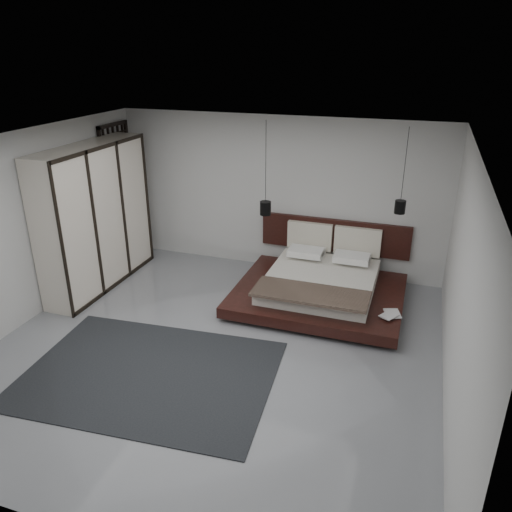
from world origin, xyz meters
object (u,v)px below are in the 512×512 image
(lattice_screen, at_px, (120,193))
(pendant_left, at_px, (265,208))
(rug, at_px, (150,374))
(bed, at_px, (321,284))
(wardrobe, at_px, (95,217))
(pendant_right, at_px, (400,207))

(lattice_screen, height_order, pendant_left, pendant_left)
(pendant_left, distance_m, rug, 3.45)
(bed, relative_size, pendant_left, 1.69)
(pendant_left, relative_size, wardrobe, 0.63)
(bed, xyz_separation_m, wardrobe, (-3.78, -0.60, 0.94))
(lattice_screen, relative_size, pendant_right, 1.97)
(pendant_right, height_order, rug, pendant_right)
(bed, bearing_deg, pendant_left, 159.58)
(lattice_screen, distance_m, rug, 4.24)
(lattice_screen, distance_m, wardrobe, 1.17)
(rug, bearing_deg, wardrobe, 135.33)
(rug, bearing_deg, pendant_right, 48.90)
(lattice_screen, bearing_deg, wardrobe, -77.57)
(wardrobe, bearing_deg, pendant_left, 20.62)
(bed, height_order, pendant_left, pendant_left)
(pendant_right, distance_m, wardrobe, 4.98)
(bed, bearing_deg, lattice_screen, 172.41)
(pendant_right, bearing_deg, bed, -159.58)
(pendant_left, distance_m, pendant_right, 2.19)
(pendant_left, height_order, wardrobe, pendant_left)
(bed, bearing_deg, wardrobe, -170.90)
(pendant_right, bearing_deg, pendant_left, -180.00)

